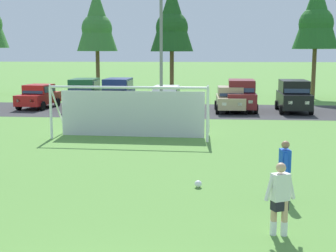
# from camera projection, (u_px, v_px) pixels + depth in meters

# --- Properties ---
(ground_plane) EXTENTS (400.00, 400.00, 0.00)m
(ground_plane) POSITION_uv_depth(u_px,v_px,m) (170.00, 141.00, 21.25)
(ground_plane) COLOR #598C3D
(parking_lot_strip) EXTENTS (52.00, 8.40, 0.01)m
(parking_lot_strip) POSITION_uv_depth(u_px,v_px,m) (184.00, 110.00, 32.60)
(parking_lot_strip) COLOR #333335
(parking_lot_strip) RESTS_ON ground
(soccer_ball) EXTENTS (0.22, 0.22, 0.22)m
(soccer_ball) POSITION_uv_depth(u_px,v_px,m) (198.00, 184.00, 13.87)
(soccer_ball) COLOR white
(soccer_ball) RESTS_ON ground
(soccer_goal) EXTENTS (7.49, 2.22, 2.57)m
(soccer_goal) POSITION_uv_depth(u_px,v_px,m) (131.00, 110.00, 22.03)
(soccer_goal) COLOR white
(soccer_goal) RESTS_ON ground
(player_midfield_center) EXTENTS (0.73, 0.38, 1.64)m
(player_midfield_center) POSITION_uv_depth(u_px,v_px,m) (280.00, 199.00, 10.13)
(player_midfield_center) COLOR tan
(player_midfield_center) RESTS_ON ground
(player_winger_left) EXTENTS (0.31, 0.74, 1.64)m
(player_winger_left) POSITION_uv_depth(u_px,v_px,m) (284.00, 170.00, 12.64)
(player_winger_left) COLOR #936B4C
(player_winger_left) RESTS_ON ground
(parked_car_slot_far_left) EXTENTS (2.29, 4.33, 1.72)m
(parked_car_slot_far_left) POSITION_uv_depth(u_px,v_px,m) (39.00, 96.00, 33.98)
(parked_car_slot_far_left) COLOR red
(parked_car_slot_far_left) RESTS_ON ground
(parked_car_slot_left) EXTENTS (2.35, 4.71, 2.16)m
(parked_car_slot_left) POSITION_uv_depth(u_px,v_px,m) (84.00, 93.00, 33.53)
(parked_car_slot_left) COLOR #194C2D
(parked_car_slot_left) RESTS_ON ground
(parked_car_slot_center_left) EXTENTS (2.16, 4.61, 2.16)m
(parked_car_slot_center_left) POSITION_uv_depth(u_px,v_px,m) (118.00, 93.00, 33.89)
(parked_car_slot_center_left) COLOR navy
(parked_car_slot_center_left) RESTS_ON ground
(parked_car_slot_center) EXTENTS (2.22, 4.30, 1.72)m
(parked_car_slot_center) POSITION_uv_depth(u_px,v_px,m) (166.00, 98.00, 32.63)
(parked_car_slot_center) COLOR silver
(parked_car_slot_center) RESTS_ON ground
(parked_car_slot_center_right) EXTENTS (2.09, 4.23, 1.72)m
(parked_car_slot_center_right) POSITION_uv_depth(u_px,v_px,m) (230.00, 99.00, 31.88)
(parked_car_slot_center_right) COLOR tan
(parked_car_slot_center_right) RESTS_ON ground
(parked_car_slot_right) EXTENTS (2.24, 4.65, 2.16)m
(parked_car_slot_right) POSITION_uv_depth(u_px,v_px,m) (241.00, 95.00, 32.34)
(parked_car_slot_right) COLOR maroon
(parked_car_slot_right) RESTS_ON ground
(parked_car_slot_far_right) EXTENTS (2.27, 4.67, 2.16)m
(parked_car_slot_far_right) POSITION_uv_depth(u_px,v_px,m) (294.00, 96.00, 31.73)
(parked_car_slot_far_right) COLOR black
(parked_car_slot_far_right) RESTS_ON ground
(tree_mid_left) EXTENTS (3.76, 3.76, 10.04)m
(tree_mid_left) POSITION_uv_depth(u_px,v_px,m) (97.00, 21.00, 42.92)
(tree_mid_left) COLOR brown
(tree_mid_left) RESTS_ON ground
(tree_center_back) EXTENTS (3.73, 3.73, 9.94)m
(tree_center_back) POSITION_uv_depth(u_px,v_px,m) (172.00, 20.00, 39.94)
(tree_center_back) COLOR brown
(tree_center_back) RESTS_ON ground
(tree_mid_right) EXTENTS (3.93, 3.93, 10.47)m
(tree_mid_right) POSITION_uv_depth(u_px,v_px,m) (316.00, 15.00, 39.95)
(tree_mid_right) COLOR brown
(tree_mid_right) RESTS_ON ground
(street_lamp) EXTENTS (2.00, 0.32, 7.27)m
(street_lamp) POSITION_uv_depth(u_px,v_px,m) (164.00, 57.00, 27.02)
(street_lamp) COLOR slate
(street_lamp) RESTS_ON ground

